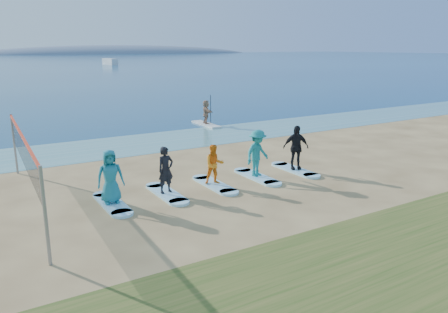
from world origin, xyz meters
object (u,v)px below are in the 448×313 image
boat_offshore_b (110,65)px  student_2 (214,164)px  paddleboarder (206,112)px  surfboard_1 (167,194)px  student_3 (257,153)px  surfboard_0 (112,204)px  surfboard_3 (257,177)px  student_0 (110,177)px  surfboard_2 (214,185)px  volleyball_net (23,151)px  paddleboard (206,124)px  student_1 (166,170)px  surfboard_4 (295,170)px  student_4 (296,147)px

boat_offshore_b → student_2: 115.39m
paddleboarder → boat_offshore_b: size_ratio=0.24×
boat_offshore_b → surfboard_1: bearing=-113.4°
boat_offshore_b → student_3: student_3 is taller
surfboard_0 → surfboard_3: bearing=0.0°
surfboard_1 → surfboard_3: size_ratio=1.00×
student_0 → surfboard_2: (3.96, 0.00, -0.95)m
student_0 → student_3: bearing=5.9°
volleyball_net → student_3: bearing=-8.4°
paddleboard → surfboard_2: 13.15m
volleyball_net → student_2: 6.55m
surfboard_2 → surfboard_0: bearing=180.0°
surfboard_0 → student_3: bearing=0.0°
student_1 → volleyball_net: bearing=155.0°
surfboard_1 → student_2: size_ratio=1.46×
student_0 → paddleboard: bearing=55.1°
paddleboard → surfboard_3: 12.36m
surfboard_4 → student_4: student_4 is taller
paddleboarder → surfboard_2: size_ratio=0.71×
student_0 → surfboard_4: (7.92, 0.00, -0.95)m
paddleboarder → student_3: bearing=170.9°
paddleboard → student_1: bearing=-123.7°
paddleboard → student_0: bearing=-129.7°
paddleboarder → volleyball_net: bearing=140.4°
boat_offshore_b → surfboard_3: boat_offshore_b is taller
student_1 → surfboard_4: 6.01m
student_4 → volleyball_net: bearing=-163.6°
surfboard_1 → student_3: size_ratio=1.17×
student_2 → student_4: student_4 is taller
surfboard_2 → student_4: size_ratio=1.18×
volleyball_net → surfboard_1: bearing=-15.6°
surfboard_2 → student_0: bearing=180.0°
surfboard_1 → surfboard_2: same height
student_0 → surfboard_2: student_0 is taller
student_0 → student_3: (5.94, 0.00, 0.04)m
surfboard_0 → surfboard_4: 7.92m
student_1 → student_3: 3.96m
paddleboard → student_1: size_ratio=1.80×
surfboard_3 → surfboard_4: same height
student_2 → volleyball_net: bearing=-173.7°
boat_offshore_b → surfboard_4: 114.42m
boat_offshore_b → surfboard_2: 115.39m
student_2 → student_4: size_ratio=0.81×
student_2 → student_0: bearing=-162.8°
student_1 → student_2: (1.98, 0.00, -0.08)m
volleyball_net → student_1: volleyball_net is taller
surfboard_2 → surfboard_4: bearing=0.0°
volleyball_net → paddleboarder: bearing=40.0°
surfboard_2 → student_3: size_ratio=1.17×
volleyball_net → surfboard_0: bearing=-27.1°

